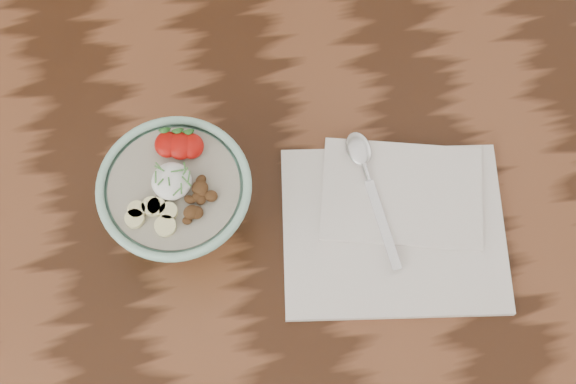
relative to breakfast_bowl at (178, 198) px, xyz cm
name	(u,v)px	position (x,y,z in cm)	size (l,w,h in cm)	color
table	(260,183)	(9.95, 5.94, -15.01)	(160.00, 90.00, 75.00)	black
breakfast_bowl	(178,198)	(0.00, 0.00, 0.00)	(16.81, 16.81, 11.18)	#98CDB6
napkin	(395,222)	(23.99, -6.23, -5.05)	(28.99, 25.27, 1.58)	silver
spoon	(364,167)	(21.93, 0.78, -3.74)	(3.19, 17.72, 0.92)	silver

